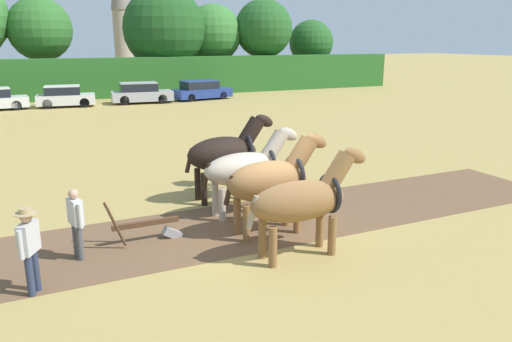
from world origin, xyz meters
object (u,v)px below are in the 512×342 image
object	(u,v)px
farmer_beside_team	(214,158)
parked_car_center	(141,93)
tree_right	(264,29)
draft_horse_trail_left	(247,168)
tree_center_right	(213,34)
tree_far_right	(311,43)
farmer_at_plow	(76,219)
parked_car_center_right	(202,90)
draft_horse_lead_right	(272,180)
tree_center	(164,29)
farmer_onlooker_left	(29,244)
parked_car_center_left	(65,97)
plow	(152,228)
draft_horse_lead_left	(303,200)
tree_center_left	(40,29)
draft_horse_trail_right	(226,153)
church_spire	(120,0)

from	to	relation	value
farmer_beside_team	parked_car_center	distance (m)	22.56
tree_right	draft_horse_trail_left	size ratio (longest dim) A/B	2.88
tree_center_right	tree_far_right	size ratio (longest dim) A/B	1.20
farmer_at_plow	parked_car_center_right	world-z (taller)	farmer_at_plow
tree_right	parked_car_center	xyz separation A→B (m)	(-13.14, -6.69, -4.78)
draft_horse_lead_right	tree_far_right	bearing A→B (deg)	57.51
tree_center_right	draft_horse_lead_right	bearing A→B (deg)	-107.72
farmer_at_plow	farmer_beside_team	distance (m)	6.08
tree_center	draft_horse_lead_right	xyz separation A→B (m)	(-6.49, -34.51, -4.12)
tree_right	tree_center_right	bearing A→B (deg)	162.78
farmer_onlooker_left	parked_car_center_left	distance (m)	28.00
plow	farmer_beside_team	bearing A→B (deg)	51.16
tree_center	draft_horse_lead_left	distance (m)	36.80
tree_center	farmer_beside_team	bearing A→B (deg)	-101.95
parked_car_center_left	tree_far_right	bearing A→B (deg)	23.29
tree_center_right	parked_car_center_left	bearing A→B (deg)	-150.29
tree_far_right	draft_horse_lead_right	size ratio (longest dim) A/B	2.30
tree_center_left	tree_right	distance (m)	19.35
tree_center_right	draft_horse_trail_left	world-z (taller)	tree_center_right
tree_center_right	draft_horse_lead_right	size ratio (longest dim) A/B	2.75
draft_horse_lead_left	plow	xyz separation A→B (m)	(-2.81, 2.18, -0.95)
tree_center_left	parked_car_center	world-z (taller)	tree_center_left
tree_right	farmer_beside_team	world-z (taller)	tree_right
farmer_beside_team	parked_car_center	world-z (taller)	farmer_beside_team
tree_center_left	tree_far_right	distance (m)	25.15
draft_horse_lead_left	draft_horse_trail_left	world-z (taller)	draft_horse_lead_left
draft_horse_lead_left	parked_car_center_left	bearing A→B (deg)	94.90
farmer_beside_team	tree_center_right	bearing A→B (deg)	107.68
tree_right	draft_horse_trail_right	distance (m)	34.62
tree_right	parked_car_center_right	xyz separation A→B (m)	(-8.36, -6.36, -4.81)
farmer_at_plow	farmer_onlooker_left	world-z (taller)	farmer_onlooker_left
tree_far_right	draft_horse_trail_left	distance (m)	39.61
tree_center_left	parked_car_center_right	xyz separation A→B (m)	(10.92, -8.03, -4.64)
church_spire	farmer_beside_team	xyz separation A→B (m)	(-9.61, -68.74, -9.57)
farmer_beside_team	draft_horse_trail_right	bearing A→B (deg)	-58.40
draft_horse_lead_left	draft_horse_trail_right	world-z (taller)	draft_horse_trail_right
draft_horse_trail_right	tree_center	bearing A→B (deg)	77.73
farmer_onlooker_left	parked_car_center_left	xyz separation A→B (m)	(2.65, 27.87, -0.27)
draft_horse_lead_left	draft_horse_trail_left	xyz separation A→B (m)	(-0.03, 2.94, 0.01)
tree_far_right	parked_car_center_right	world-z (taller)	tree_far_right
draft_horse_trail_right	tree_center_left	bearing A→B (deg)	95.72
tree_right	plow	distance (m)	38.00
parked_car_center	parked_car_center_right	size ratio (longest dim) A/B	0.96
tree_center_left	draft_horse_lead_left	world-z (taller)	tree_center_left
tree_center_left	draft_horse_trail_right	distance (m)	32.67
tree_right	draft_horse_lead_left	bearing A→B (deg)	-114.12
tree_right	tree_far_right	distance (m)	6.07
tree_center_right	farmer_beside_team	distance (m)	32.72
farmer_beside_team	draft_horse_lead_right	bearing A→B (deg)	-54.02
tree_far_right	parked_car_center_left	bearing A→B (deg)	-162.63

